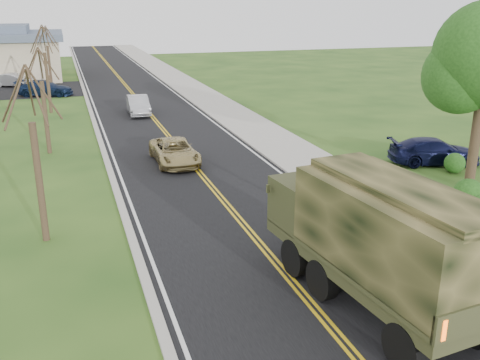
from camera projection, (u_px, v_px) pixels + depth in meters
name	position (u px, v px, depth m)	size (l,w,h in m)	color
road	(134.00, 95.00, 47.86)	(8.00, 120.00, 0.01)	black
curb_right	(180.00, 92.00, 49.07)	(0.30, 120.00, 0.12)	#9E998E
sidewalk_right	(198.00, 92.00, 49.59)	(3.20, 120.00, 0.10)	#9E998E
curb_left	(86.00, 97.00, 46.61)	(0.30, 120.00, 0.10)	#9E998E
bare_tree_a	(38.00, 168.00, 17.91)	(1.93, 2.26, 6.08)	#38281C
bare_tree_b	(45.00, 109.00, 28.78)	(1.83, 2.14, 5.73)	#38281C
bare_tree_c	(47.00, 76.00, 39.50)	(2.04, 2.39, 6.42)	#38281C
bare_tree_d	(49.00, 62.00, 50.39)	(1.88, 2.20, 5.91)	#38281C
military_truck	(379.00, 233.00, 14.08)	(3.39, 7.71, 3.73)	black
suv_champagne	(175.00, 151.00, 27.54)	(2.05, 4.44, 1.23)	tan
sedan_silver	(138.00, 105.00, 39.55)	(1.46, 4.20, 1.38)	#ACADB1
pickup_navy	(434.00, 151.00, 27.41)	(1.86, 4.59, 1.33)	black
lot_car_silver	(14.00, 80.00, 52.48)	(1.41, 4.05, 1.34)	#B2B3B7
lot_car_navy	(45.00, 88.00, 47.37)	(1.95, 4.80, 1.39)	#0F1D39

